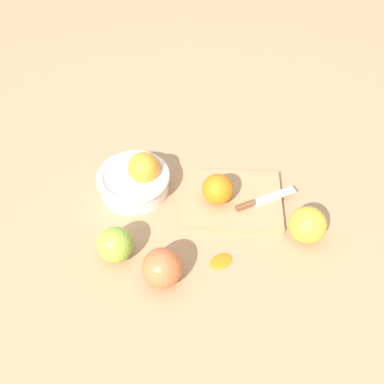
# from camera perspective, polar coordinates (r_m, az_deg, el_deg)

# --- Properties ---
(ground_plane) EXTENTS (2.40, 2.40, 0.00)m
(ground_plane) POSITION_cam_1_polar(r_m,az_deg,el_deg) (0.95, 2.01, -2.60)
(ground_plane) COLOR tan
(bowl) EXTENTS (0.17, 0.17, 0.10)m
(bowl) POSITION_cam_1_polar(r_m,az_deg,el_deg) (0.98, -7.77, 1.82)
(bowl) COLOR white
(bowl) RESTS_ON ground_plane
(cutting_board) EXTENTS (0.24, 0.20, 0.02)m
(cutting_board) POSITION_cam_1_polar(r_m,az_deg,el_deg) (0.97, 5.51, -1.00)
(cutting_board) COLOR tan
(cutting_board) RESTS_ON ground_plane
(orange_on_board) EXTENTS (0.07, 0.07, 0.07)m
(orange_on_board) POSITION_cam_1_polar(r_m,az_deg,el_deg) (0.93, 3.56, 0.37)
(orange_on_board) COLOR orange
(orange_on_board) RESTS_ON cutting_board
(knife) EXTENTS (0.15, 0.08, 0.01)m
(knife) POSITION_cam_1_polar(r_m,az_deg,el_deg) (0.95, 9.06, -1.29)
(knife) COLOR silver
(knife) RESTS_ON cutting_board
(apple_front_left) EXTENTS (0.07, 0.07, 0.07)m
(apple_front_left) POSITION_cam_1_polar(r_m,az_deg,el_deg) (0.86, -10.52, -7.14)
(apple_front_left) COLOR #8EB738
(apple_front_left) RESTS_ON ground_plane
(apple_front_right) EXTENTS (0.08, 0.08, 0.08)m
(apple_front_right) POSITION_cam_1_polar(r_m,az_deg,el_deg) (0.91, 15.67, -4.40)
(apple_front_right) COLOR gold
(apple_front_right) RESTS_ON ground_plane
(apple_front_left_2) EXTENTS (0.08, 0.08, 0.08)m
(apple_front_left_2) POSITION_cam_1_polar(r_m,az_deg,el_deg) (0.82, -4.10, -10.39)
(apple_front_left_2) COLOR #CC6638
(apple_front_left_2) RESTS_ON ground_plane
(citrus_peel) EXTENTS (0.06, 0.06, 0.01)m
(citrus_peel) POSITION_cam_1_polar(r_m,az_deg,el_deg) (0.87, 4.05, -9.40)
(citrus_peel) COLOR orange
(citrus_peel) RESTS_ON ground_plane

